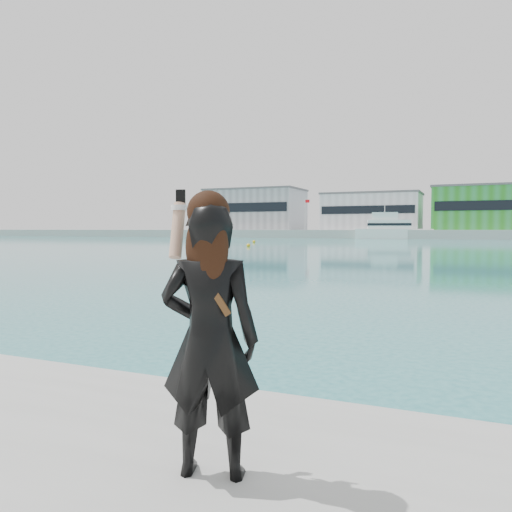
{
  "coord_description": "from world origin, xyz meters",
  "views": [
    {
      "loc": [
        1.48,
        -3.16,
        2.29
      ],
      "look_at": [
        0.06,
        0.13,
        2.09
      ],
      "focal_mm": 35.0,
      "sensor_mm": 36.0,
      "label": 1
    }
  ],
  "objects": [
    {
      "name": "motor_yacht",
      "position": [
        -14.87,
        111.56,
        2.19
      ],
      "size": [
        17.28,
        7.97,
        7.79
      ],
      "rotation": [
        0.0,
        0.0,
        0.21
      ],
      "color": "white",
      "rests_on": "ground"
    },
    {
      "name": "far_quay",
      "position": [
        0.0,
        130.0,
        1.0
      ],
      "size": [
        320.0,
        40.0,
        2.0
      ],
      "primitive_type": "cube",
      "color": "#9E9E99",
      "rests_on": "ground"
    },
    {
      "name": "buoy_extra",
      "position": [
        -24.46,
        54.79,
        0.0
      ],
      "size": [
        0.5,
        0.5,
        0.5
      ],
      "primitive_type": "sphere",
      "color": "#F8B40D",
      "rests_on": "ground"
    },
    {
      "name": "buoy_far",
      "position": [
        -31.11,
        71.87,
        0.0
      ],
      "size": [
        0.5,
        0.5,
        0.5
      ],
      "primitive_type": "sphere",
      "color": "#F8B40D",
      "rests_on": "ground"
    },
    {
      "name": "warehouse_grey_left",
      "position": [
        -55.0,
        127.98,
        7.76
      ],
      "size": [
        26.52,
        16.36,
        11.5
      ],
      "color": "gray",
      "rests_on": "far_quay"
    },
    {
      "name": "warehouse_green",
      "position": [
        8.0,
        127.98,
        7.26
      ],
      "size": [
        30.6,
        16.36,
        10.5
      ],
      "color": "#278D23",
      "rests_on": "far_quay"
    },
    {
      "name": "flagpole_left",
      "position": [
        -37.91,
        121.0,
        6.54
      ],
      "size": [
        1.28,
        0.16,
        8.0
      ],
      "color": "silver",
      "rests_on": "far_quay"
    },
    {
      "name": "warehouse_white",
      "position": [
        -22.0,
        127.98,
        6.76
      ],
      "size": [
        24.48,
        15.35,
        9.5
      ],
      "color": "silver",
      "rests_on": "far_quay"
    },
    {
      "name": "woman",
      "position": [
        0.06,
        -0.57,
        1.68
      ],
      "size": [
        0.69,
        0.55,
        1.73
      ],
      "rotation": [
        0.0,
        0.0,
        3.43
      ],
      "color": "black",
      "rests_on": "near_quay"
    }
  ]
}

